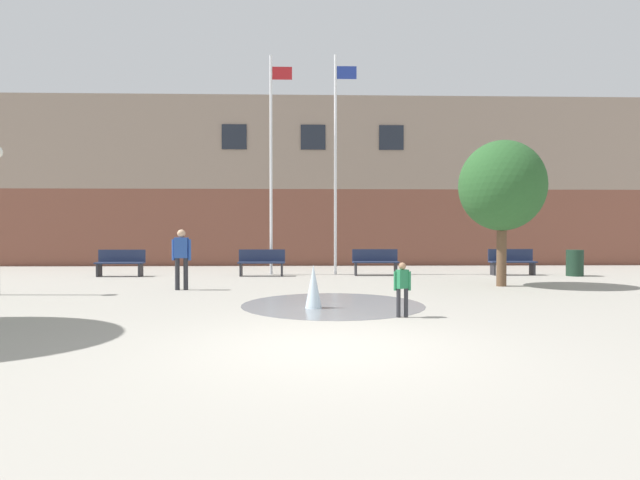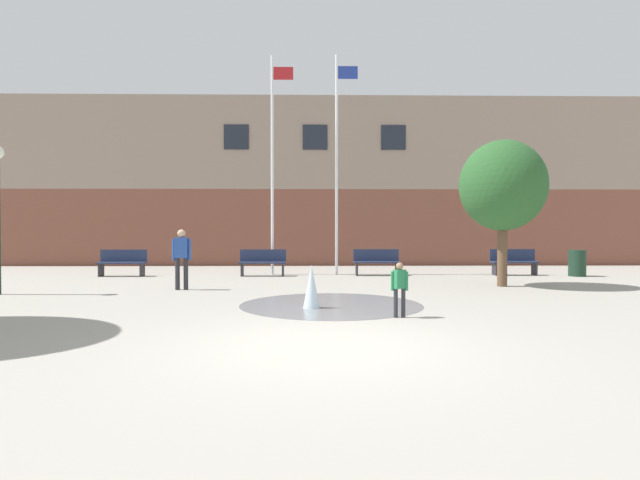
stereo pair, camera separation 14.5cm
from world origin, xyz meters
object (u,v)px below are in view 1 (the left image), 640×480
object	(u,v)px
park_bench_far_right	(512,261)
flagpole_right	(336,158)
park_bench_near_trashcan	(375,262)
flagpole_left	(272,158)
trash_can	(575,263)
child_running	(402,285)
park_bench_center	(262,262)
street_tree_near_building	(502,186)
park_bench_far_left	(121,262)
teen_by_trashcan	(181,254)

from	to	relation	value
park_bench_far_right	flagpole_right	size ratio (longest dim) A/B	0.20
park_bench_near_trashcan	park_bench_far_right	distance (m)	4.84
flagpole_left	trash_can	bearing A→B (deg)	-4.86
park_bench_near_trashcan	child_running	world-z (taller)	child_running
park_bench_center	street_tree_near_building	bearing A→B (deg)	-25.64
park_bench_far_right	trash_can	world-z (taller)	park_bench_far_right
park_bench_far_left	flagpole_left	distance (m)	6.32
park_bench_far_left	trash_can	size ratio (longest dim) A/B	1.78
park_bench_center	flagpole_left	bearing A→B (deg)	61.47
park_bench_far_right	park_bench_center	bearing A→B (deg)	-178.95
park_bench_far_left	child_running	distance (m)	11.59
park_bench_far_left	teen_by_trashcan	xyz separation A→B (m)	(3.07, -4.02, 0.45)
park_bench_far_left	trash_can	world-z (taller)	park_bench_far_left
flagpole_left	flagpole_right	size ratio (longest dim) A/B	0.99
park_bench_far_left	park_bench_near_trashcan	world-z (taller)	same
park_bench_near_trashcan	park_bench_far_right	world-z (taller)	same
park_bench_center	street_tree_near_building	xyz separation A→B (m)	(7.02, -3.37, 2.33)
park_bench_far_right	teen_by_trashcan	world-z (taller)	teen_by_trashcan
flagpole_right	park_bench_center	bearing A→B (deg)	-167.44
flagpole_right	child_running	bearing A→B (deg)	-85.83
flagpole_left	street_tree_near_building	size ratio (longest dim) A/B	1.90
child_running	trash_can	size ratio (longest dim) A/B	1.10
child_running	flagpole_right	world-z (taller)	flagpole_right
park_bench_near_trashcan	flagpole_left	size ratio (longest dim) A/B	0.21
park_bench_far_left	park_bench_center	size ratio (longest dim) A/B	1.00
park_bench_near_trashcan	trash_can	xyz separation A→B (m)	(6.83, -0.46, -0.03)
park_bench_center	flagpole_right	bearing A→B (deg)	12.56
child_running	street_tree_near_building	size ratio (longest dim) A/B	0.24
park_bench_far_right	park_bench_far_left	bearing A→B (deg)	-179.23
park_bench_far_right	child_running	size ratio (longest dim) A/B	1.62
park_bench_far_right	street_tree_near_building	world-z (taller)	street_tree_near_building
teen_by_trashcan	street_tree_near_building	world-z (taller)	street_tree_near_building
park_bench_near_trashcan	child_running	size ratio (longest dim) A/B	1.62
park_bench_near_trashcan	flagpole_left	world-z (taller)	flagpole_left
park_bench_center	park_bench_near_trashcan	world-z (taller)	same
park_bench_center	park_bench_near_trashcan	distance (m)	3.96
park_bench_center	trash_can	world-z (taller)	park_bench_center
teen_by_trashcan	flagpole_left	bearing A→B (deg)	-113.23
park_bench_center	flagpole_right	world-z (taller)	flagpole_right
park_bench_far_left	flagpole_right	bearing A→B (deg)	4.65
street_tree_near_building	teen_by_trashcan	bearing A→B (deg)	-175.61
park_bench_center	flagpole_right	xyz separation A→B (m)	(2.61, 0.58, 3.67)
park_bench_far_right	flagpole_right	world-z (taller)	flagpole_right
trash_can	park_bench_center	bearing A→B (deg)	178.36
park_bench_center	child_running	xyz separation A→B (m)	(3.26, -8.34, 0.10)
flagpole_right	park_bench_far_right	bearing A→B (deg)	-3.89
park_bench_far_right	teen_by_trashcan	distance (m)	11.35
park_bench_center	child_running	size ratio (longest dim) A/B	1.62
trash_can	flagpole_right	bearing A→B (deg)	173.79
park_bench_far_left	park_bench_far_right	bearing A→B (deg)	0.77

